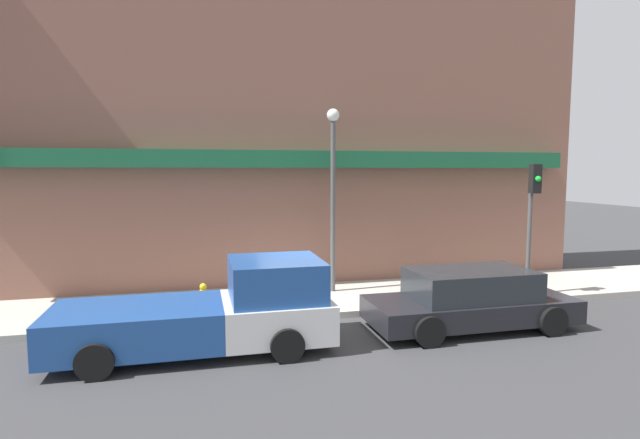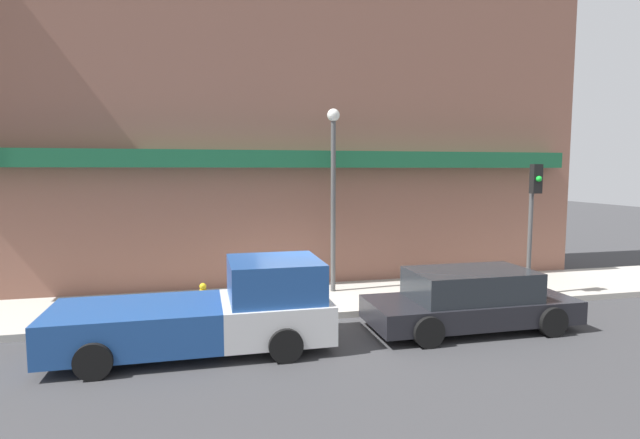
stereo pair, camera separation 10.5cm
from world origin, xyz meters
name	(u,v)px [view 1 (the left image)]	position (x,y,z in m)	size (l,w,h in m)	color
ground_plane	(313,321)	(0.00, 0.00, 0.00)	(80.00, 80.00, 0.00)	#38383A
sidewalk	(299,301)	(0.00, 1.63, 0.08)	(36.00, 3.26, 0.17)	#ADA89E
building	(279,120)	(-0.02, 4.75, 5.33)	(19.80, 3.80, 11.33)	brown
pickup_truck	(215,312)	(-2.40, -1.44, 0.80)	(5.54, 2.28, 1.83)	silver
parked_car	(470,300)	(3.45, -1.44, 0.68)	(4.82, 2.09, 1.39)	black
fire_hydrant	(203,298)	(-2.60, 0.79, 0.53)	(0.18, 0.18, 0.74)	yellow
street_lamp	(333,178)	(1.10, 2.16, 3.47)	(0.36, 0.36, 5.25)	#4C4C4C
traffic_light	(532,206)	(6.34, 0.34, 2.70)	(0.28, 0.42, 3.69)	#4C4C4C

